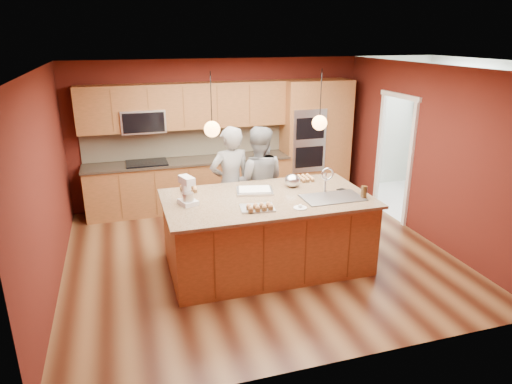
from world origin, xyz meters
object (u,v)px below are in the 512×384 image
object	(u,v)px
person_right	(258,183)
mixing_bowl	(292,181)
person_left	(231,184)
island	(268,231)
stand_mixer	(187,192)

from	to	relation	value
person_right	mixing_bowl	world-z (taller)	person_right
person_left	mixing_bowl	distance (m)	1.04
island	mixing_bowl	world-z (taller)	island
island	mixing_bowl	size ratio (longest dim) A/B	12.07
person_left	person_right	bearing A→B (deg)	172.34
island	mixing_bowl	distance (m)	0.83
person_left	person_right	xyz separation A→B (m)	(0.45, 0.00, -0.01)
person_right	stand_mixer	bearing A→B (deg)	55.77
island	stand_mixer	world-z (taller)	island
stand_mixer	person_left	bearing A→B (deg)	32.05
person_left	island	bearing A→B (deg)	97.02
island	person_left	world-z (taller)	person_left
person_left	person_right	world-z (taller)	person_left
person_left	mixing_bowl	world-z (taller)	person_left
island	person_right	world-z (taller)	person_right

